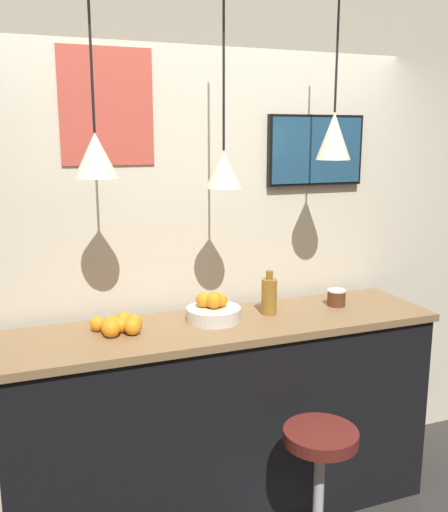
# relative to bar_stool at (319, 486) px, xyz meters

# --- Properties ---
(back_wall) EXTENTS (8.00, 0.06, 2.90)m
(back_wall) POSITION_rel_bar_stool_xyz_m (-0.25, 0.96, 1.00)
(back_wall) COLOR beige
(back_wall) RESTS_ON ground_plane
(service_counter) EXTENTS (2.27, 0.58, 1.09)m
(service_counter) POSITION_rel_bar_stool_xyz_m (-0.25, 0.56, 0.10)
(service_counter) COLOR black
(service_counter) RESTS_ON ground_plane
(bar_stool) EXTENTS (0.45, 0.45, 0.73)m
(bar_stool) POSITION_rel_bar_stool_xyz_m (0.00, 0.00, 0.00)
(bar_stool) COLOR #B7B7BC
(bar_stool) RESTS_ON ground_plane
(fruit_bowl) EXTENTS (0.28, 0.28, 0.15)m
(fruit_bowl) POSITION_rel_bar_stool_xyz_m (-0.29, 0.62, 0.70)
(fruit_bowl) COLOR beige
(fruit_bowl) RESTS_ON service_counter
(orange_pile) EXTENTS (0.25, 0.21, 0.09)m
(orange_pile) POSITION_rel_bar_stool_xyz_m (-0.79, 0.61, 0.69)
(orange_pile) COLOR orange
(orange_pile) RESTS_ON service_counter
(juice_bottle) EXTENTS (0.08, 0.08, 0.24)m
(juice_bottle) POSITION_rel_bar_stool_xyz_m (0.03, 0.61, 0.75)
(juice_bottle) COLOR olive
(juice_bottle) RESTS_ON service_counter
(spread_jar) EXTENTS (0.10, 0.10, 0.09)m
(spread_jar) POSITION_rel_bar_stool_xyz_m (0.45, 0.61, 0.69)
(spread_jar) COLOR #562D19
(spread_jar) RESTS_ON service_counter
(pendant_lamp_left) EXTENTS (0.20, 0.20, 0.96)m
(pendant_lamp_left) POSITION_rel_bar_stool_xyz_m (-0.87, 0.57, 1.51)
(pendant_lamp_left) COLOR black
(pendant_lamp_middle) EXTENTS (0.18, 0.18, 1.02)m
(pendant_lamp_middle) POSITION_rel_bar_stool_xyz_m (-0.25, 0.57, 1.44)
(pendant_lamp_middle) COLOR black
(pendant_lamp_right) EXTENTS (0.18, 0.18, 0.89)m
(pendant_lamp_right) POSITION_rel_bar_stool_xyz_m (0.36, 0.57, 1.59)
(pendant_lamp_right) COLOR black
(mounted_tv) EXTENTS (0.61, 0.04, 0.40)m
(mounted_tv) POSITION_rel_bar_stool_xyz_m (0.46, 0.91, 1.50)
(mounted_tv) COLOR black
(wall_poster) EXTENTS (0.47, 0.01, 0.58)m
(wall_poster) POSITION_rel_bar_stool_xyz_m (-0.74, 0.93, 1.73)
(wall_poster) COLOR #C64C3D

